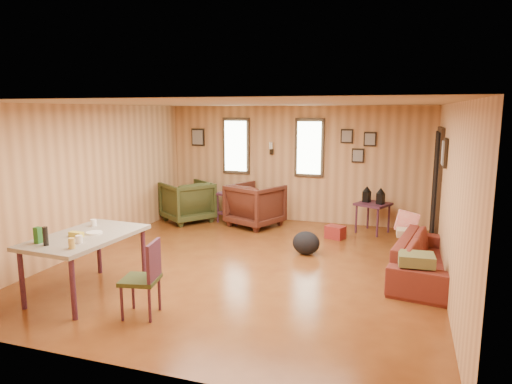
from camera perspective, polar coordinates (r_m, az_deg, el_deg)
room at (r=6.90m, az=1.01°, el=1.02°), size 5.54×6.04×2.44m
sofa at (r=6.77m, az=20.74°, el=-6.99°), size 0.87×2.02×0.76m
recliner_brown at (r=9.15m, az=-0.09°, el=-1.37°), size 1.19×1.16×0.95m
recliner_green at (r=9.64m, az=-8.60°, el=-0.94°), size 1.22×1.23×0.93m
end_table at (r=9.49m, az=-2.81°, el=-1.23°), size 0.75×0.72×0.77m
side_table at (r=8.90m, az=14.46°, el=-1.16°), size 0.73×0.73×0.89m
cooler at (r=8.45m, az=9.88°, el=-4.97°), size 0.39×0.34×0.23m
backpack at (r=7.45m, az=6.28°, el=-6.35°), size 0.54×0.48×0.38m
sofa_pillows at (r=6.72m, az=18.88°, el=-5.88°), size 0.54×1.84×0.38m
dining_table at (r=6.11m, az=-20.60°, el=-5.70°), size 0.99×1.56×0.99m
dining_chair at (r=5.33m, az=-13.62°, el=-9.99°), size 0.46×0.46×0.87m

